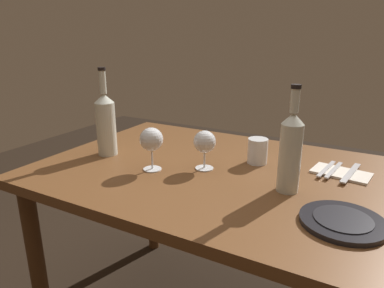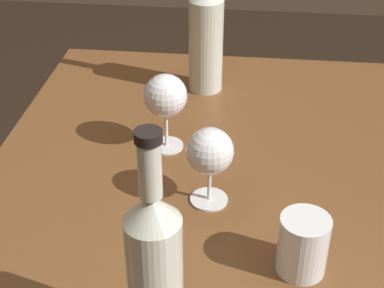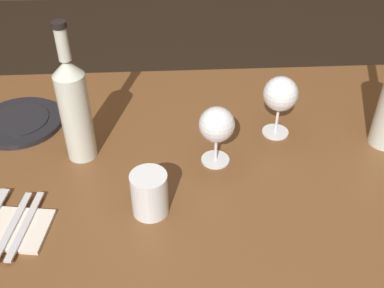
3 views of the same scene
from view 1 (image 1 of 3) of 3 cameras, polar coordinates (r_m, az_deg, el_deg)
The scene contains 11 objects.
dining_table at distance 1.30m, azimuth 4.36°, elevation -7.82°, with size 1.30×0.90×0.74m.
wine_glass_left at distance 1.23m, azimuth 2.09°, elevation 0.22°, with size 0.08×0.08×0.14m.
wine_glass_right at distance 1.23m, azimuth -6.71°, elevation 0.60°, with size 0.08×0.08×0.16m.
wine_bottle at distance 1.42m, azimuth -14.02°, elevation 3.42°, with size 0.08×0.08×0.35m.
wine_bottle_second at distance 1.09m, azimuth 15.92°, elevation -1.03°, with size 0.07×0.07×0.33m.
water_tumbler at distance 1.33m, azimuth 10.74°, elevation -1.36°, with size 0.08×0.08×0.10m.
dinner_plate at distance 0.99m, azimuth 23.57°, elevation -11.60°, with size 0.22×0.22×0.02m.
folded_napkin at distance 1.32m, azimuth 23.37°, elevation -4.41°, with size 0.20×0.14×0.01m.
fork_inner at distance 1.32m, azimuth 22.33°, elevation -3.98°, with size 0.04×0.18×0.00m.
fork_outer at distance 1.33m, azimuth 21.27°, elevation -3.82°, with size 0.04×0.18×0.00m.
table_knife at distance 1.32m, azimuth 24.69°, elevation -4.34°, with size 0.05×0.21×0.00m.
Camera 1 is at (0.48, -1.07, 1.21)m, focal length 32.35 mm.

